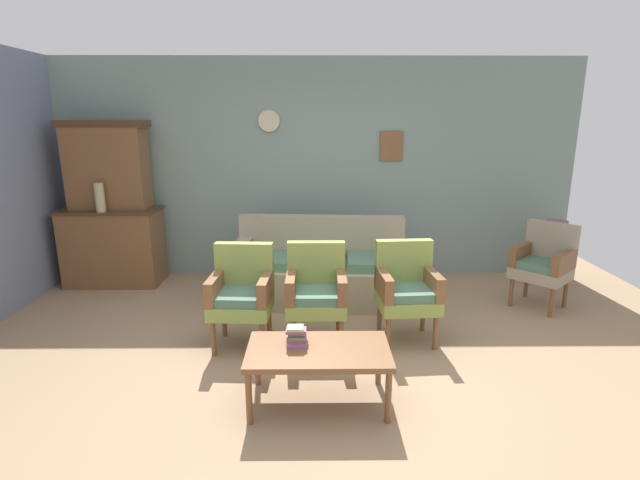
# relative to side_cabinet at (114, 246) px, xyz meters

# --- Properties ---
(ground_plane) EXTENTS (7.68, 7.68, 0.00)m
(ground_plane) POSITION_rel_side_cabinet_xyz_m (2.50, -2.25, -0.47)
(ground_plane) COLOR #997A5B
(wall_back_with_decor) EXTENTS (6.40, 0.09, 2.70)m
(wall_back_with_decor) POSITION_rel_side_cabinet_xyz_m (2.50, 0.38, 0.89)
(wall_back_with_decor) COLOR gray
(wall_back_with_decor) RESTS_ON ground
(side_cabinet) EXTENTS (1.16, 0.55, 0.93)m
(side_cabinet) POSITION_rel_side_cabinet_xyz_m (0.00, 0.00, 0.00)
(side_cabinet) COLOR brown
(side_cabinet) RESTS_ON ground
(cabinet_upper_hutch) EXTENTS (0.99, 0.38, 1.03)m
(cabinet_upper_hutch) POSITION_rel_side_cabinet_xyz_m (0.00, 0.08, 0.98)
(cabinet_upper_hutch) COLOR brown
(cabinet_upper_hutch) RESTS_ON side_cabinet
(vase_on_cabinet) EXTENTS (0.11, 0.11, 0.34)m
(vase_on_cabinet) POSITION_rel_side_cabinet_xyz_m (-0.01, -0.19, 0.63)
(vase_on_cabinet) COLOR tan
(vase_on_cabinet) RESTS_ON side_cabinet
(floral_couch) EXTENTS (1.94, 0.92, 0.90)m
(floral_couch) POSITION_rel_side_cabinet_xyz_m (2.51, -0.56, -0.14)
(floral_couch) COLOR gray
(floral_couch) RESTS_ON ground
(armchair_row_middle) EXTENTS (0.55, 0.52, 0.90)m
(armchair_row_middle) POSITION_rel_side_cabinet_xyz_m (1.81, -1.65, 0.03)
(armchair_row_middle) COLOR #849947
(armchair_row_middle) RESTS_ON ground
(armchair_near_couch_end) EXTENTS (0.52, 0.49, 0.90)m
(armchair_near_couch_end) POSITION_rel_side_cabinet_xyz_m (2.47, -1.62, 0.03)
(armchair_near_couch_end) COLOR #849947
(armchair_near_couch_end) RESTS_ON ground
(armchair_by_doorway) EXTENTS (0.55, 0.52, 0.90)m
(armchair_by_doorway) POSITION_rel_side_cabinet_xyz_m (3.28, -1.56, 0.03)
(armchair_by_doorway) COLOR #849947
(armchair_by_doorway) RESTS_ON ground
(wingback_chair_by_fireplace) EXTENTS (0.71, 0.71, 0.90)m
(wingback_chair_by_fireplace) POSITION_rel_side_cabinet_xyz_m (4.89, -0.79, 0.03)
(wingback_chair_by_fireplace) COLOR gray
(wingback_chair_by_fireplace) RESTS_ON ground
(coffee_table) EXTENTS (1.00, 0.56, 0.42)m
(coffee_table) POSITION_rel_side_cabinet_xyz_m (2.48, -2.58, -0.09)
(coffee_table) COLOR brown
(coffee_table) RESTS_ON ground
(book_stack_on_table) EXTENTS (0.15, 0.12, 0.14)m
(book_stack_on_table) POSITION_rel_side_cabinet_xyz_m (2.33, -2.53, 0.02)
(book_stack_on_table) COLOR #9B66AF
(book_stack_on_table) RESTS_ON coffee_table
(floor_vase_by_wall) EXTENTS (0.24, 0.24, 0.80)m
(floor_vase_by_wall) POSITION_rel_side_cabinet_xyz_m (5.35, -0.10, -0.07)
(floor_vase_by_wall) COLOR #7D5060
(floor_vase_by_wall) RESTS_ON ground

